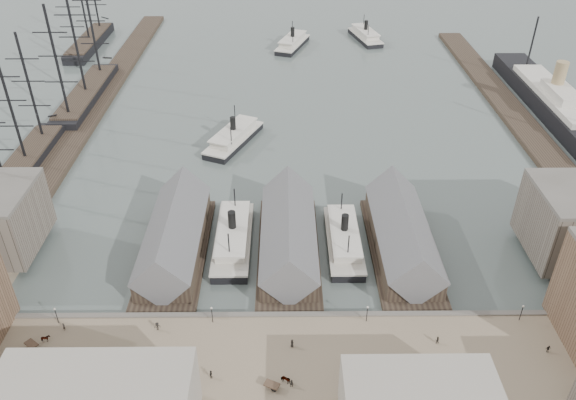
{
  "coord_description": "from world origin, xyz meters",
  "views": [
    {
      "loc": [
        -0.96,
        -85.24,
        82.22
      ],
      "look_at": [
        0.0,
        30.0,
        6.0
      ],
      "focal_mm": 35.0,
      "sensor_mm": 36.0,
      "label": 1
    }
  ],
  "objects_px": {
    "ocean_steamer": "(553,101)",
    "horse_cart_center": "(282,381)",
    "horse_cart_left": "(42,340)",
    "horse_cart_right": "(434,384)",
    "ferry_docked_west": "(233,237)"
  },
  "relations": [
    {
      "from": "ocean_steamer",
      "to": "horse_cart_left",
      "type": "xyz_separation_m",
      "value": [
        -138.26,
        -106.37,
        -1.04
      ]
    },
    {
      "from": "ferry_docked_west",
      "to": "ocean_steamer",
      "type": "relative_size",
      "value": 0.31
    },
    {
      "from": "ocean_steamer",
      "to": "horse_cart_left",
      "type": "bearing_deg",
      "value": -142.43
    },
    {
      "from": "ocean_steamer",
      "to": "horse_cart_center",
      "type": "xyz_separation_m",
      "value": [
        -93.52,
        -116.14,
        -1.01
      ]
    },
    {
      "from": "ferry_docked_west",
      "to": "horse_cart_left",
      "type": "relative_size",
      "value": 6.16
    },
    {
      "from": "horse_cart_right",
      "to": "ocean_steamer",
      "type": "bearing_deg",
      "value": -40.4
    },
    {
      "from": "ferry_docked_west",
      "to": "ocean_steamer",
      "type": "height_order",
      "value": "ocean_steamer"
    },
    {
      "from": "horse_cart_left",
      "to": "horse_cart_right",
      "type": "distance_m",
      "value": 71.62
    },
    {
      "from": "ocean_steamer",
      "to": "ferry_docked_west",
      "type": "bearing_deg",
      "value": -144.71
    },
    {
      "from": "horse_cart_left",
      "to": "horse_cart_center",
      "type": "height_order",
      "value": "horse_cart_center"
    },
    {
      "from": "ferry_docked_west",
      "to": "ocean_steamer",
      "type": "bearing_deg",
      "value": 35.29
    },
    {
      "from": "ocean_steamer",
      "to": "horse_cart_left",
      "type": "relative_size",
      "value": 19.73
    },
    {
      "from": "horse_cart_left",
      "to": "horse_cart_center",
      "type": "distance_m",
      "value": 45.79
    },
    {
      "from": "ferry_docked_west",
      "to": "horse_cart_center",
      "type": "relative_size",
      "value": 5.66
    },
    {
      "from": "horse_cart_right",
      "to": "horse_cart_center",
      "type": "bearing_deg",
      "value": 78.1
    }
  ]
}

